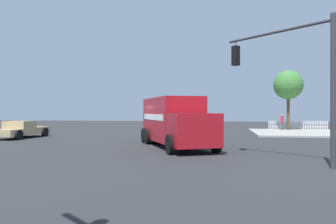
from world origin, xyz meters
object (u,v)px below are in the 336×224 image
pickup_tan (21,129)px  shade_tree_near (288,85)px  pedestrian_near_corner (282,121)px  delivery_truck (175,121)px  traffic_light_primary (292,69)px

pickup_tan → shade_tree_near: shade_tree_near is taller
pedestrian_near_corner → shade_tree_near: bearing=-146.9°
pickup_tan → shade_tree_near: 26.96m
pickup_tan → shade_tree_near: (-23.08, -13.26, 4.28)m
pickup_tan → pedestrian_near_corner: 25.73m
delivery_truck → shade_tree_near: (-9.91, -17.56, 3.46)m
delivery_truck → traffic_light_primary: 8.15m
delivery_truck → pickup_tan: size_ratio=1.56×
traffic_light_primary → shade_tree_near: bearing=-100.3°
traffic_light_primary → pickup_tan: bearing=-26.9°
delivery_truck → pedestrian_near_corner: bearing=-118.2°
pickup_tan → pedestrian_near_corner: (-22.33, -12.77, 0.39)m
pedestrian_near_corner → shade_tree_near: 3.99m
shade_tree_near → delivery_truck: bearing=60.6°
pickup_tan → delivery_truck: bearing=161.9°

